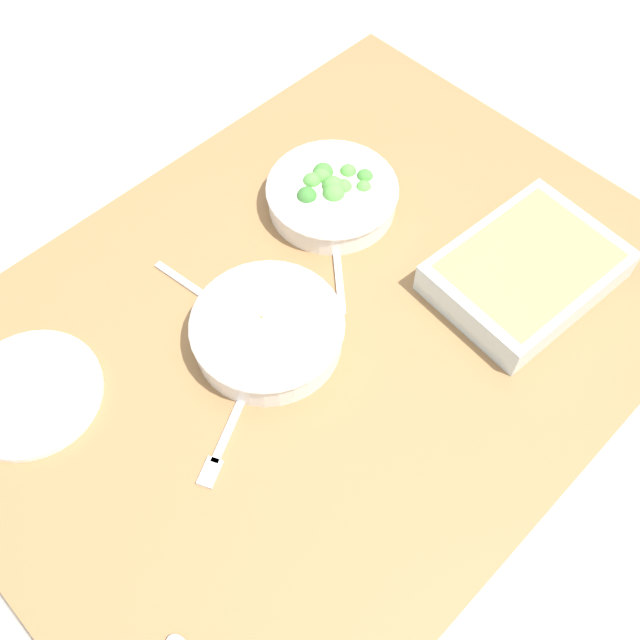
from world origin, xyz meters
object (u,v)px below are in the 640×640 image
at_px(spoon_by_broccoli, 337,259).
at_px(spoon_by_stew, 206,297).
at_px(stew_bowl, 268,330).
at_px(baking_dish, 527,270).
at_px(fork_on_table, 224,440).
at_px(broccoli_bowl, 332,194).
at_px(side_plate, 30,393).

bearing_deg(spoon_by_broccoli, spoon_by_stew, 155.40).
xyz_separation_m(stew_bowl, spoon_by_stew, (-0.02, 0.13, -0.03)).
bearing_deg(spoon_by_broccoli, baking_dish, -53.03).
height_order(stew_bowl, fork_on_table, stew_bowl).
distance_m(baking_dish, spoon_by_stew, 0.53).
height_order(broccoli_bowl, fork_on_table, broccoli_bowl).
relative_size(spoon_by_broccoli, fork_on_table, 0.87).
bearing_deg(stew_bowl, baking_dish, -29.33).
bearing_deg(fork_on_table, spoon_by_broccoli, 18.38).
height_order(broccoli_bowl, baking_dish, broccoli_bowl).
distance_m(stew_bowl, broccoli_bowl, 0.30).
distance_m(broccoli_bowl, fork_on_table, 0.49).
bearing_deg(side_plate, broccoli_bowl, -4.99).
distance_m(stew_bowl, spoon_by_broccoli, 0.20).
distance_m(spoon_by_stew, fork_on_table, 0.26).
height_order(stew_bowl, spoon_by_stew, stew_bowl).
bearing_deg(stew_bowl, spoon_by_broccoli, 10.80).
height_order(stew_bowl, spoon_by_broccoli, stew_bowl).
bearing_deg(spoon_by_broccoli, stew_bowl, -169.20).
relative_size(side_plate, spoon_by_stew, 1.25).
bearing_deg(side_plate, stew_bowl, -29.49).
bearing_deg(fork_on_table, broccoli_bowl, 25.90).
bearing_deg(broccoli_bowl, spoon_by_broccoli, -130.90).
xyz_separation_m(baking_dish, spoon_by_broccoli, (-0.19, 0.25, -0.03)).
bearing_deg(stew_bowl, broccoli_bowl, 25.52).
distance_m(baking_dish, side_plate, 0.81).
bearing_deg(side_plate, baking_dish, -29.40).
relative_size(broccoli_bowl, fork_on_table, 1.42).
xyz_separation_m(stew_bowl, baking_dish, (0.38, -0.22, 0.00)).
distance_m(broccoli_bowl, baking_dish, 0.36).
height_order(stew_bowl, baking_dish, baking_dish).
relative_size(spoon_by_stew, spoon_by_broccoli, 1.22).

